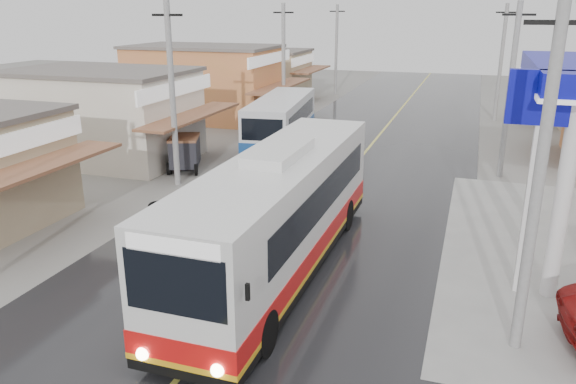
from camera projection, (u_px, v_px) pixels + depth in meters
name	position (u px, v px, depth m)	size (l,w,h in m)	color
ground	(243.00, 301.00, 15.46)	(120.00, 120.00, 0.00)	slate
road	(356.00, 164.00, 28.97)	(12.00, 90.00, 0.02)	black
centre_line	(356.00, 164.00, 28.97)	(0.15, 90.00, 0.01)	#D8CC4C
shopfronts_left	(164.00, 135.00, 35.58)	(11.00, 44.00, 5.20)	tan
utility_poles_left	(238.00, 149.00, 31.98)	(1.60, 50.00, 8.00)	gray
utility_poles_right	(499.00, 176.00, 26.88)	(1.60, 36.00, 8.00)	gray
coach_bus	(281.00, 213.00, 16.72)	(2.93, 12.42, 3.87)	silver
second_bus	(281.00, 123.00, 31.30)	(3.46, 9.10, 2.94)	silver
cyclist	(277.00, 167.00, 25.84)	(1.05, 2.06, 2.12)	black
tricycle_near	(184.00, 151.00, 27.54)	(2.18, 2.45, 1.72)	#26262D
tyre_stack	(159.00, 208.00, 21.96)	(0.83, 0.83, 0.42)	black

